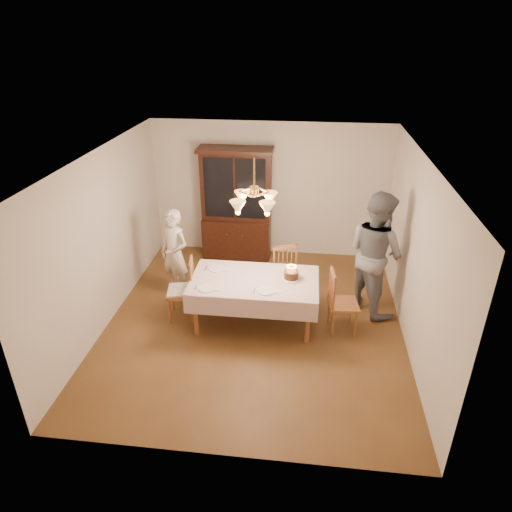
# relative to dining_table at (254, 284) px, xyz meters

# --- Properties ---
(ground) EXTENTS (5.00, 5.00, 0.00)m
(ground) POSITION_rel_dining_table_xyz_m (0.00, 0.00, -0.68)
(ground) COLOR #563518
(ground) RESTS_ON ground
(room_shell) EXTENTS (5.00, 5.00, 5.00)m
(room_shell) POSITION_rel_dining_table_xyz_m (0.00, 0.00, 0.90)
(room_shell) COLOR white
(room_shell) RESTS_ON ground
(dining_table) EXTENTS (1.90, 1.10, 0.76)m
(dining_table) POSITION_rel_dining_table_xyz_m (0.00, 0.00, 0.00)
(dining_table) COLOR brown
(dining_table) RESTS_ON ground
(china_hutch) EXTENTS (1.38, 0.54, 2.16)m
(china_hutch) POSITION_rel_dining_table_xyz_m (-0.62, 2.25, 0.36)
(china_hutch) COLOR black
(china_hutch) RESTS_ON ground
(chair_far_side) EXTENTS (0.56, 0.55, 1.00)m
(chair_far_side) POSITION_rel_dining_table_xyz_m (0.35, 0.88, -0.24)
(chair_far_side) COLOR brown
(chair_far_side) RESTS_ON ground
(chair_left_end) EXTENTS (0.49, 0.51, 1.00)m
(chair_left_end) POSITION_rel_dining_table_xyz_m (-1.15, 0.02, -0.23)
(chair_left_end) COLOR brown
(chair_left_end) RESTS_ON ground
(chair_right_end) EXTENTS (0.47, 0.48, 1.00)m
(chair_right_end) POSITION_rel_dining_table_xyz_m (1.32, -0.05, -0.24)
(chair_right_end) COLOR brown
(chair_right_end) RESTS_ON ground
(elderly_woman) EXTENTS (0.66, 0.59, 1.52)m
(elderly_woman) POSITION_rel_dining_table_xyz_m (-1.41, 0.68, 0.08)
(elderly_woman) COLOR white
(elderly_woman) RESTS_ON ground
(adult_in_grey) EXTENTS (1.18, 1.22, 1.99)m
(adult_in_grey) POSITION_rel_dining_table_xyz_m (1.81, 0.63, 0.31)
(adult_in_grey) COLOR slate
(adult_in_grey) RESTS_ON ground
(birthday_cake) EXTENTS (0.30, 0.30, 0.21)m
(birthday_cake) POSITION_rel_dining_table_xyz_m (0.54, 0.09, 0.14)
(birthday_cake) COLOR white
(birthday_cake) RESTS_ON dining_table
(place_setting_near_left) EXTENTS (0.39, 0.24, 0.02)m
(place_setting_near_left) POSITION_rel_dining_table_xyz_m (-0.63, -0.35, 0.08)
(place_setting_near_left) COLOR white
(place_setting_near_left) RESTS_ON dining_table
(place_setting_near_right) EXTENTS (0.39, 0.24, 0.02)m
(place_setting_near_right) POSITION_rel_dining_table_xyz_m (0.22, -0.32, 0.08)
(place_setting_near_right) COLOR white
(place_setting_near_right) RESTS_ON dining_table
(place_setting_far_left) EXTENTS (0.40, 0.25, 0.02)m
(place_setting_far_left) POSITION_rel_dining_table_xyz_m (-0.61, 0.25, 0.08)
(place_setting_far_left) COLOR white
(place_setting_far_left) RESTS_ON dining_table
(chandelier) EXTENTS (0.62, 0.62, 0.73)m
(chandelier) POSITION_rel_dining_table_xyz_m (-0.00, -0.00, 1.29)
(chandelier) COLOR #BF8C3F
(chandelier) RESTS_ON ground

